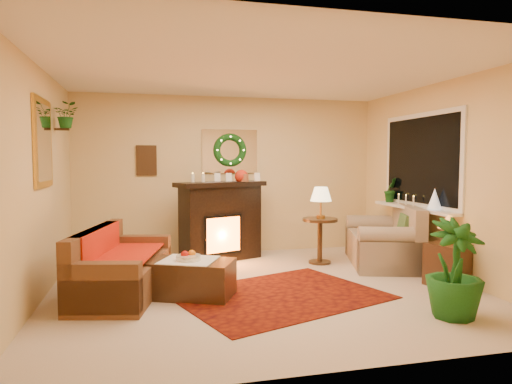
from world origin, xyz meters
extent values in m
plane|color=beige|center=(0.00, 0.00, 0.00)|extent=(5.00, 5.00, 0.00)
plane|color=white|center=(0.00, 0.00, 2.60)|extent=(5.00, 5.00, 0.00)
plane|color=#EFD88C|center=(0.00, 2.25, 1.30)|extent=(5.00, 5.00, 0.00)
plane|color=#EFD88C|center=(0.00, -2.25, 1.30)|extent=(5.00, 5.00, 0.00)
plane|color=#EFD88C|center=(-2.50, 0.00, 1.30)|extent=(4.50, 4.50, 0.00)
plane|color=#EFD88C|center=(2.50, 0.00, 1.30)|extent=(4.50, 4.50, 0.00)
cube|color=#500709|center=(0.11, -0.34, 0.01)|extent=(2.65, 2.32, 0.01)
cube|color=brown|center=(-1.63, 0.17, 0.43)|extent=(1.16, 1.91, 0.77)
cube|color=red|center=(-1.66, 0.34, 0.46)|extent=(0.80, 1.30, 0.02)
cube|color=black|center=(-0.24, 1.68, 0.55)|extent=(1.31, 0.83, 1.15)
sphere|color=red|center=(0.09, 1.69, 1.30)|extent=(0.21, 0.21, 0.21)
cylinder|color=white|center=(-0.67, 1.65, 1.26)|extent=(0.06, 0.06, 0.18)
cylinder|color=white|center=(-0.51, 1.68, 1.26)|extent=(0.06, 0.06, 0.18)
cube|color=white|center=(0.00, 2.23, 1.70)|extent=(0.92, 0.02, 0.72)
torus|color=#194719|center=(0.00, 2.19, 1.72)|extent=(0.55, 0.11, 0.55)
cube|color=#381E11|center=(-1.35, 2.23, 1.55)|extent=(0.32, 0.03, 0.48)
cube|color=gold|center=(-2.48, 0.30, 1.75)|extent=(0.03, 0.84, 1.00)
imported|color=#194719|center=(-2.34, 1.05, 1.97)|extent=(0.33, 0.28, 0.36)
cube|color=#7E6E5F|center=(2.06, 0.85, 0.42)|extent=(1.32, 1.74, 0.89)
cube|color=white|center=(2.48, 0.55, 1.55)|extent=(0.03, 1.86, 1.36)
cube|color=black|center=(2.47, 0.55, 1.55)|extent=(0.02, 1.70, 1.22)
cube|color=white|center=(2.38, 0.55, 0.87)|extent=(0.22, 1.86, 0.04)
cone|color=white|center=(2.40, 0.08, 1.04)|extent=(0.18, 0.18, 0.27)
imported|color=#184115|center=(2.41, 1.23, 1.08)|extent=(0.28, 0.23, 0.52)
cylinder|color=#39170E|center=(1.17, 1.12, 0.33)|extent=(0.69, 0.69, 0.68)
cone|color=#FFEDA9|center=(1.18, 1.10, 0.88)|extent=(0.32, 0.32, 0.49)
cube|color=#513418|center=(2.26, -0.42, 0.27)|extent=(0.55, 0.55, 0.53)
cone|color=orange|center=(2.24, -0.45, 0.74)|extent=(0.28, 0.28, 0.40)
cube|color=black|center=(-0.90, -0.12, 0.21)|extent=(1.13, 0.91, 0.42)
cylinder|color=silver|center=(-0.90, -0.15, 0.45)|extent=(0.28, 0.28, 0.06)
imported|color=#206328|center=(1.58, -1.43, 0.45)|extent=(1.80, 1.80, 2.94)
camera|label=1|loc=(-1.34, -5.27, 1.55)|focal=32.00mm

